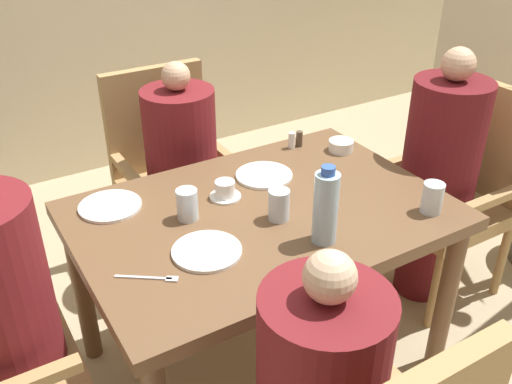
{
  "coord_description": "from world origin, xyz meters",
  "views": [
    {
      "loc": [
        -0.9,
        -1.44,
        1.78
      ],
      "look_at": [
        0.0,
        0.04,
        0.77
      ],
      "focal_mm": 40.0,
      "sensor_mm": 36.0,
      "label": 1
    }
  ],
  "objects_px": {
    "diner_in_right_chair": "(438,177)",
    "plate_main_left": "(207,251)",
    "chair_right_side": "(458,185)",
    "glass_tall_near": "(432,198)",
    "plate_dessert_center": "(110,206)",
    "glass_tall_far": "(279,205)",
    "glass_tall_mid": "(187,204)",
    "plate_main_right": "(264,175)",
    "water_bottle": "(326,207)",
    "teacup_with_saucer": "(225,191)",
    "chair_far_side": "(170,166)",
    "diner_in_far_chair": "(183,173)",
    "diner_in_left_chair": "(3,329)",
    "bowl_small": "(341,146)"
  },
  "relations": [
    {
      "from": "diner_in_far_chair",
      "to": "teacup_with_saucer",
      "type": "bearing_deg",
      "value": -97.4
    },
    {
      "from": "plate_dessert_center",
      "to": "glass_tall_near",
      "type": "distance_m",
      "value": 1.13
    },
    {
      "from": "plate_dessert_center",
      "to": "water_bottle",
      "type": "height_order",
      "value": "water_bottle"
    },
    {
      "from": "plate_main_left",
      "to": "glass_tall_mid",
      "type": "bearing_deg",
      "value": 80.48
    },
    {
      "from": "plate_dessert_center",
      "to": "glass_tall_far",
      "type": "relative_size",
      "value": 2.0
    },
    {
      "from": "plate_main_left",
      "to": "plate_main_right",
      "type": "height_order",
      "value": "same"
    },
    {
      "from": "chair_far_side",
      "to": "chair_right_side",
      "type": "relative_size",
      "value": 1.0
    },
    {
      "from": "diner_in_right_chair",
      "to": "diner_in_far_chair",
      "type": "bearing_deg",
      "value": 142.13
    },
    {
      "from": "plate_dessert_center",
      "to": "glass_tall_mid",
      "type": "relative_size",
      "value": 2.0
    },
    {
      "from": "diner_in_left_chair",
      "to": "chair_right_side",
      "type": "height_order",
      "value": "diner_in_left_chair"
    },
    {
      "from": "diner_in_right_chair",
      "to": "water_bottle",
      "type": "bearing_deg",
      "value": -162.43
    },
    {
      "from": "chair_far_side",
      "to": "diner_in_far_chair",
      "type": "distance_m",
      "value": 0.15
    },
    {
      "from": "plate_main_right",
      "to": "water_bottle",
      "type": "distance_m",
      "value": 0.48
    },
    {
      "from": "diner_in_right_chair",
      "to": "glass_tall_mid",
      "type": "height_order",
      "value": "diner_in_right_chair"
    },
    {
      "from": "diner_in_right_chair",
      "to": "glass_tall_far",
      "type": "bearing_deg",
      "value": -174.96
    },
    {
      "from": "teacup_with_saucer",
      "to": "diner_in_right_chair",
      "type": "bearing_deg",
      "value": -8.45
    },
    {
      "from": "diner_in_right_chair",
      "to": "plate_main_left",
      "type": "distance_m",
      "value": 1.19
    },
    {
      "from": "chair_far_side",
      "to": "diner_in_right_chair",
      "type": "xyz_separation_m",
      "value": [
        0.89,
        -0.84,
        0.08
      ]
    },
    {
      "from": "plate_main_left",
      "to": "teacup_with_saucer",
      "type": "relative_size",
      "value": 1.91
    },
    {
      "from": "chair_right_side",
      "to": "bowl_small",
      "type": "height_order",
      "value": "chair_right_side"
    },
    {
      "from": "chair_right_side",
      "to": "glass_tall_near",
      "type": "relative_size",
      "value": 8.77
    },
    {
      "from": "chair_far_side",
      "to": "glass_tall_mid",
      "type": "xyz_separation_m",
      "value": [
        -0.25,
        -0.75,
        0.25
      ]
    },
    {
      "from": "diner_in_far_chair",
      "to": "plate_main_left",
      "type": "xyz_separation_m",
      "value": [
        -0.28,
        -0.82,
        0.18
      ]
    },
    {
      "from": "chair_far_side",
      "to": "plate_main_left",
      "type": "distance_m",
      "value": 1.03
    },
    {
      "from": "chair_far_side",
      "to": "teacup_with_saucer",
      "type": "height_order",
      "value": "chair_far_side"
    },
    {
      "from": "glass_tall_mid",
      "to": "glass_tall_far",
      "type": "distance_m",
      "value": 0.31
    },
    {
      "from": "plate_main_left",
      "to": "bowl_small",
      "type": "xyz_separation_m",
      "value": [
        0.82,
        0.36,
        0.02
      ]
    },
    {
      "from": "chair_far_side",
      "to": "plate_main_right",
      "type": "relative_size",
      "value": 4.39
    },
    {
      "from": "teacup_with_saucer",
      "to": "bowl_small",
      "type": "bearing_deg",
      "value": 8.6
    },
    {
      "from": "teacup_with_saucer",
      "to": "chair_far_side",
      "type": "bearing_deg",
      "value": 84.13
    },
    {
      "from": "glass_tall_near",
      "to": "chair_right_side",
      "type": "bearing_deg",
      "value": 30.0
    },
    {
      "from": "chair_right_side",
      "to": "plate_main_left",
      "type": "bearing_deg",
      "value": -174.5
    },
    {
      "from": "diner_in_right_chair",
      "to": "water_bottle",
      "type": "relative_size",
      "value": 4.36
    },
    {
      "from": "chair_right_side",
      "to": "plate_dessert_center",
      "type": "height_order",
      "value": "chair_right_side"
    },
    {
      "from": "glass_tall_mid",
      "to": "glass_tall_near",
      "type": "bearing_deg",
      "value": -28.09
    },
    {
      "from": "plate_dessert_center",
      "to": "glass_tall_mid",
      "type": "distance_m",
      "value": 0.3
    },
    {
      "from": "plate_main_right",
      "to": "glass_tall_mid",
      "type": "bearing_deg",
      "value": -162.45
    },
    {
      "from": "diner_in_left_chair",
      "to": "glass_tall_mid",
      "type": "bearing_deg",
      "value": 7.51
    },
    {
      "from": "diner_in_right_chair",
      "to": "glass_tall_near",
      "type": "relative_size",
      "value": 10.57
    },
    {
      "from": "chair_right_side",
      "to": "plate_main_right",
      "type": "relative_size",
      "value": 4.39
    },
    {
      "from": "plate_dessert_center",
      "to": "glass_tall_mid",
      "type": "height_order",
      "value": "glass_tall_mid"
    },
    {
      "from": "chair_far_side",
      "to": "glass_tall_far",
      "type": "height_order",
      "value": "chair_far_side"
    },
    {
      "from": "glass_tall_near",
      "to": "glass_tall_mid",
      "type": "xyz_separation_m",
      "value": [
        -0.74,
        0.4,
        0.0
      ]
    },
    {
      "from": "diner_in_left_chair",
      "to": "chair_far_side",
      "type": "distance_m",
      "value": 1.23
    },
    {
      "from": "chair_right_side",
      "to": "plate_main_left",
      "type": "relative_size",
      "value": 4.39
    },
    {
      "from": "plate_main_right",
      "to": "teacup_with_saucer",
      "type": "distance_m",
      "value": 0.21
    },
    {
      "from": "diner_in_left_chair",
      "to": "water_bottle",
      "type": "height_order",
      "value": "diner_in_left_chair"
    },
    {
      "from": "plate_main_left",
      "to": "water_bottle",
      "type": "distance_m",
      "value": 0.4
    },
    {
      "from": "diner_in_right_chair",
      "to": "glass_tall_mid",
      "type": "xyz_separation_m",
      "value": [
        -1.14,
        0.08,
        0.18
      ]
    },
    {
      "from": "diner_in_far_chair",
      "to": "bowl_small",
      "type": "height_order",
      "value": "diner_in_far_chair"
    }
  ]
}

